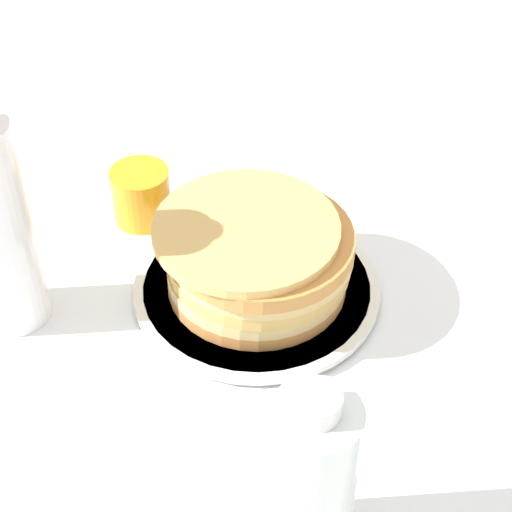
# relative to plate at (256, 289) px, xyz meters

# --- Properties ---
(ground_plane) EXTENTS (4.00, 4.00, 0.00)m
(ground_plane) POSITION_rel_plate_xyz_m (0.00, -0.03, -0.01)
(ground_plane) COLOR white
(plate) EXTENTS (0.26, 0.26, 0.01)m
(plate) POSITION_rel_plate_xyz_m (0.00, 0.00, 0.00)
(plate) COLOR silver
(plate) RESTS_ON ground_plane
(pancake_stack) EXTENTS (0.19, 0.20, 0.09)m
(pancake_stack) POSITION_rel_plate_xyz_m (-0.00, -0.00, 0.05)
(pancake_stack) COLOR #B97639
(pancake_stack) RESTS_ON plate
(juice_glass) EXTENTS (0.07, 0.07, 0.06)m
(juice_glass) POSITION_rel_plate_xyz_m (0.07, 0.17, 0.03)
(juice_glass) COLOR orange
(juice_glass) RESTS_ON ground_plane
(water_bottle_mid) EXTENTS (0.07, 0.07, 0.18)m
(water_bottle_mid) POSITION_rel_plate_xyz_m (-0.24, -0.14, 0.08)
(water_bottle_mid) COLOR silver
(water_bottle_mid) RESTS_ON ground_plane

